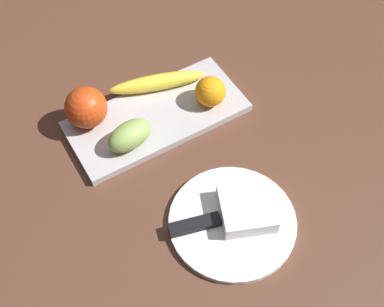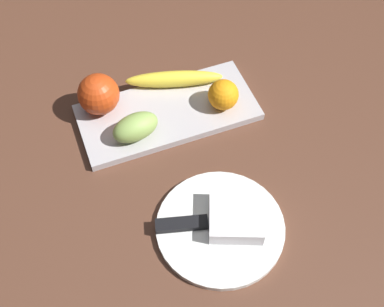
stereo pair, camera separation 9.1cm
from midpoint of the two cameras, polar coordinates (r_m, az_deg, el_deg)
ground_plane at (r=1.04m, az=-7.51°, el=4.30°), size 2.40×2.40×0.00m
fruit_tray at (r=1.02m, az=-6.53°, el=4.00°), size 0.35×0.16×0.02m
apple at (r=0.99m, az=-14.42°, el=4.85°), size 0.08×0.08×0.08m
banana at (r=1.05m, az=-6.40°, el=7.78°), size 0.20×0.09×0.03m
orange_near_apple at (r=1.00m, az=-0.54°, el=6.81°), size 0.06×0.06×0.06m
grape_bunch at (r=0.96m, az=-9.74°, el=1.82°), size 0.10×0.07×0.05m
dinner_plate at (r=0.89m, az=1.61°, el=-7.93°), size 0.22×0.22×0.01m
folded_napkin at (r=0.87m, az=3.20°, el=-6.45°), size 0.12×0.12×0.03m
knife at (r=0.87m, az=-1.72°, el=-8.02°), size 0.18×0.07×0.01m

